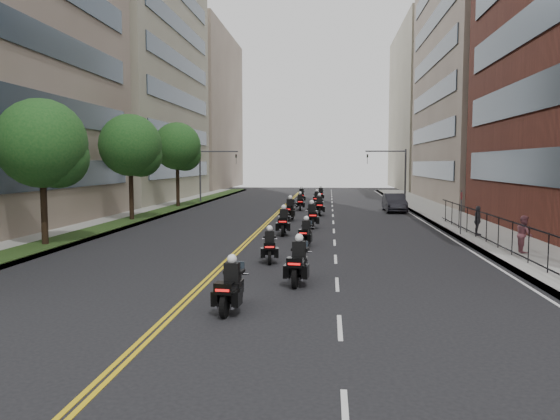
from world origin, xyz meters
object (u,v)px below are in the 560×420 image
at_px(motorcycle_7, 319,207).
at_px(motorcycle_6, 290,211).
at_px(motorcycle_0, 231,289).
at_px(motorcycle_11, 321,195).
at_px(motorcycle_2, 270,248).
at_px(motorcycle_1, 298,264).
at_px(motorcycle_10, 301,197).
at_px(motorcycle_9, 317,200).
at_px(pedestrian_c, 478,221).
at_px(motorcycle_8, 300,203).
at_px(pedestrian_b, 524,234).
at_px(motorcycle_5, 312,217).
at_px(parked_sedan, 394,203).
at_px(motorcycle_3, 306,234).
at_px(motorcycle_4, 284,223).

bearing_deg(motorcycle_7, motorcycle_6, -117.81).
distance_m(motorcycle_0, motorcycle_11, 45.85).
bearing_deg(motorcycle_2, motorcycle_11, 81.47).
distance_m(motorcycle_0, motorcycle_1, 4.10).
bearing_deg(motorcycle_7, motorcycle_1, -92.77).
distance_m(motorcycle_1, motorcycle_10, 38.12).
xyz_separation_m(motorcycle_9, pedestrian_c, (9.52, -21.59, 0.33)).
xyz_separation_m(motorcycle_8, motorcycle_11, (1.64, 12.35, 0.00)).
xyz_separation_m(motorcycle_6, pedestrian_c, (11.17, -8.37, 0.25)).
distance_m(motorcycle_8, motorcycle_9, 4.55).
bearing_deg(pedestrian_b, motorcycle_2, 105.87).
relative_size(motorcycle_2, pedestrian_b, 1.25).
relative_size(motorcycle_1, pedestrian_c, 1.42).
bearing_deg(motorcycle_10, motorcycle_6, -92.32).
bearing_deg(pedestrian_c, motorcycle_6, 73.84).
height_order(motorcycle_9, motorcycle_10, motorcycle_10).
xyz_separation_m(motorcycle_2, motorcycle_5, (1.39, 12.52, 0.10)).
xyz_separation_m(motorcycle_5, motorcycle_9, (-0.10, 17.49, -0.06)).
distance_m(motorcycle_2, motorcycle_10, 34.01).
relative_size(motorcycle_6, parked_sedan, 0.53).
bearing_deg(motorcycle_8, motorcycle_3, -89.78).
bearing_deg(motorcycle_7, motorcycle_9, 90.56).
bearing_deg(motorcycle_11, pedestrian_b, -73.38).
relative_size(motorcycle_2, motorcycle_9, 0.94).
xyz_separation_m(motorcycle_1, motorcycle_10, (-1.85, 38.08, 0.02)).
bearing_deg(pedestrian_b, motorcycle_7, 30.42).
distance_m(motorcycle_0, motorcycle_5, 20.38).
height_order(motorcycle_6, parked_sedan, motorcycle_6).
bearing_deg(motorcycle_4, pedestrian_b, -29.75).
distance_m(motorcycle_2, motorcycle_6, 16.79).
xyz_separation_m(motorcycle_11, pedestrian_b, (9.77, -35.42, 0.34)).
bearing_deg(motorcycle_4, motorcycle_9, 84.79).
height_order(motorcycle_7, parked_sedan, motorcycle_7).
relative_size(motorcycle_5, motorcycle_9, 1.09).
bearing_deg(motorcycle_1, motorcycle_3, 96.22).
distance_m(motorcycle_3, pedestrian_c, 10.21).
distance_m(motorcycle_0, motorcycle_2, 7.80).
bearing_deg(motorcycle_0, motorcycle_3, 87.35).
bearing_deg(parked_sedan, motorcycle_6, -137.71).
xyz_separation_m(motorcycle_5, pedestrian_c, (9.42, -4.10, 0.27)).
relative_size(motorcycle_1, motorcycle_8, 1.04).
relative_size(motorcycle_4, pedestrian_c, 1.45).
relative_size(motorcycle_0, motorcycle_9, 0.98).
bearing_deg(motorcycle_0, motorcycle_9, 92.34).
relative_size(motorcycle_2, motorcycle_4, 0.88).
bearing_deg(motorcycle_1, motorcycle_9, 95.75).
height_order(motorcycle_1, motorcycle_11, motorcycle_1).
bearing_deg(motorcycle_6, motorcycle_1, -78.21).
relative_size(motorcycle_6, motorcycle_8, 1.11).
relative_size(motorcycle_7, pedestrian_b, 1.43).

